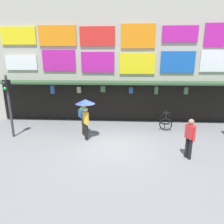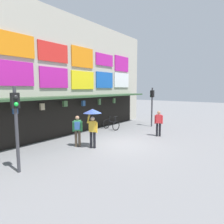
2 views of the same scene
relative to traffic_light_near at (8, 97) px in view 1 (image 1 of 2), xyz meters
The scene contains 7 objects.
ground_plane 5.83m from the traffic_light_near, ahead, with size 80.00×80.00×0.00m, color slate.
shopfront 6.82m from the traffic_light_near, 35.22° to the left, with size 18.00×2.60×8.00m.
traffic_light_near is the anchor object (origin of this frame).
bicycle_parked 8.72m from the traffic_light_near, 13.23° to the left, with size 0.92×1.27×1.05m.
pedestrian_in_green 3.86m from the traffic_light_near, 10.38° to the left, with size 0.47×0.47×1.68m.
pedestrian_in_white 8.72m from the traffic_light_near, 12.37° to the right, with size 0.35×0.49×1.68m.
pedestrian_with_umbrella 3.96m from the traffic_light_near, ahead, with size 0.96×0.96×2.08m.
Camera 1 is at (0.38, -8.48, 3.88)m, focal length 31.07 mm.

